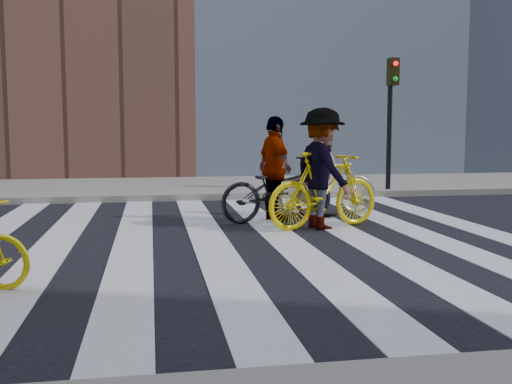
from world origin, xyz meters
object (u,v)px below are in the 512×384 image
object	(u,v)px
bike_yellow_right	(324,190)
rider_mid	(325,173)
rider_rear	(275,169)
rider_right	(322,169)
bike_dark_rear	(278,190)
bike_silver_mid	(327,185)
traffic_signal	(391,102)

from	to	relation	value
bike_yellow_right	rider_mid	bearing A→B (deg)	-34.68
rider_mid	rider_rear	distance (m)	1.17
rider_right	rider_rear	world-z (taller)	rider_right
bike_dark_rear	rider_rear	world-z (taller)	rider_rear
rider_mid	bike_silver_mid	bearing A→B (deg)	-95.23
traffic_signal	bike_yellow_right	world-z (taller)	traffic_signal
bike_yellow_right	rider_rear	bearing A→B (deg)	17.47
bike_yellow_right	rider_mid	distance (m)	1.46
bike_yellow_right	rider_right	bearing A→B (deg)	72.00
bike_silver_mid	bike_yellow_right	bearing A→B (deg)	156.21
traffic_signal	bike_dark_rear	distance (m)	5.33
bike_dark_rear	rider_rear	distance (m)	0.37
bike_dark_rear	rider_right	bearing A→B (deg)	-163.15
bike_silver_mid	rider_right	xyz separation A→B (m)	(-0.52, -1.39, 0.40)
bike_dark_rear	rider_right	world-z (taller)	rider_right
rider_right	rider_mid	bearing A→B (deg)	-36.56
traffic_signal	rider_mid	size ratio (longest dim) A/B	2.05
traffic_signal	rider_right	distance (m)	5.55
traffic_signal	rider_right	bearing A→B (deg)	-124.17
traffic_signal	bike_silver_mid	bearing A→B (deg)	-129.25
bike_silver_mid	rider_rear	size ratio (longest dim) A/B	1.06
traffic_signal	rider_rear	world-z (taller)	traffic_signal
bike_yellow_right	bike_dark_rear	xyz separation A→B (m)	(-0.59, 0.90, -0.07)
rider_mid	bike_dark_rear	bearing A→B (deg)	110.41
traffic_signal	rider_mid	world-z (taller)	traffic_signal
rider_mid	rider_rear	xyz separation A→B (m)	(-1.06, -0.48, 0.12)
traffic_signal	bike_silver_mid	size ratio (longest dim) A/B	1.69
traffic_signal	rider_rear	bearing A→B (deg)	-135.49
bike_silver_mid	bike_yellow_right	size ratio (longest dim) A/B	0.94
rider_right	traffic_signal	bearing A→B (deg)	-52.16
traffic_signal	rider_rear	distance (m)	5.26
rider_right	bike_yellow_right	bearing A→B (deg)	-108.00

